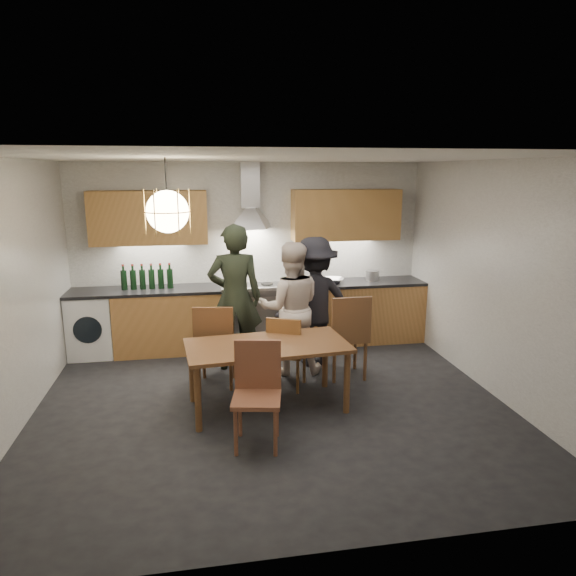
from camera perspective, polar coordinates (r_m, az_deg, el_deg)
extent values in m
plane|color=black|center=(5.71, -1.74, -12.82)|extent=(5.00, 5.00, 0.00)
cube|color=silver|center=(7.47, -4.25, 3.79)|extent=(5.00, 0.02, 2.60)
cube|color=silver|center=(3.16, 3.93, -8.97)|extent=(5.00, 0.02, 2.60)
cube|color=silver|center=(5.53, -28.45, -0.97)|extent=(0.02, 4.50, 2.60)
cube|color=silver|center=(6.13, 21.96, 0.89)|extent=(0.02, 4.50, 2.60)
cube|color=silver|center=(5.15, -1.94, 14.27)|extent=(5.00, 4.50, 0.02)
cube|color=tan|center=(7.35, -13.07, -3.62)|extent=(1.45, 0.60, 0.86)
cube|color=tan|center=(7.65, 7.16, -2.73)|extent=(2.05, 0.60, 0.86)
cube|color=white|center=(7.49, -20.93, -3.89)|extent=(0.58, 0.58, 0.85)
cube|color=black|center=(7.26, -15.61, -0.29)|extent=(2.05, 0.62, 0.04)
cube|color=black|center=(7.55, 7.25, 0.57)|extent=(2.05, 0.62, 0.04)
cube|color=silver|center=(7.38, -3.90, -3.49)|extent=(0.90, 0.60, 0.80)
cube|color=black|center=(7.11, -3.66, -4.28)|extent=(0.78, 0.02, 0.42)
cube|color=slate|center=(7.27, -3.95, -0.16)|extent=(0.90, 0.60, 0.08)
cube|color=silver|center=(7.00, -3.74, -0.15)|extent=(0.90, 0.08, 0.04)
cube|color=#BC8848|center=(7.23, -15.19, 7.55)|extent=(1.55, 0.35, 0.72)
cube|color=#BC8848|center=(7.49, 6.45, 8.08)|extent=(1.55, 0.35, 0.72)
cube|color=silver|center=(7.25, -4.27, 11.38)|extent=(0.26, 0.22, 0.62)
cylinder|color=black|center=(5.01, -13.39, 11.11)|extent=(0.01, 0.01, 0.50)
sphere|color=#FFE0A5|center=(5.02, -13.24, 8.26)|extent=(0.40, 0.40, 0.40)
torus|color=gold|center=(5.02, -13.24, 8.26)|extent=(0.43, 0.43, 0.01)
cube|color=brown|center=(5.40, -2.32, -6.41)|extent=(1.75, 0.99, 0.04)
cylinder|color=brown|center=(5.11, -9.99, -12.05)|extent=(0.07, 0.07, 0.67)
cylinder|color=brown|center=(5.75, -10.63, -9.20)|extent=(0.07, 0.07, 0.67)
cylinder|color=brown|center=(5.44, 6.57, -10.38)|extent=(0.07, 0.07, 0.67)
cylinder|color=brown|center=(6.04, 4.15, -7.91)|extent=(0.07, 0.07, 0.67)
cube|color=brown|center=(6.09, -7.96, -6.33)|extent=(0.52, 0.52, 0.04)
cube|color=brown|center=(5.82, -8.31, -4.49)|extent=(0.45, 0.12, 0.49)
cylinder|color=brown|center=(6.33, -6.02, -7.97)|extent=(0.04, 0.04, 0.46)
cylinder|color=brown|center=(5.99, -6.37, -9.21)|extent=(0.04, 0.04, 0.46)
cylinder|color=brown|center=(6.37, -9.32, -7.91)|extent=(0.04, 0.04, 0.46)
cylinder|color=brown|center=(6.04, -9.86, -9.14)|extent=(0.04, 0.04, 0.46)
cube|color=brown|center=(5.99, -0.04, -7.15)|extent=(0.53, 0.53, 0.04)
cube|color=brown|center=(5.75, -0.50, -5.53)|extent=(0.38, 0.20, 0.43)
cylinder|color=brown|center=(6.17, 1.81, -8.72)|extent=(0.03, 0.03, 0.41)
cylinder|color=brown|center=(5.89, 1.08, -9.83)|extent=(0.03, 0.03, 0.41)
cylinder|color=brown|center=(6.25, -1.08, -8.45)|extent=(0.03, 0.03, 0.41)
cylinder|color=brown|center=(5.96, -1.95, -9.52)|extent=(0.03, 0.03, 0.41)
cube|color=brown|center=(6.31, 6.42, -5.36)|extent=(0.48, 0.48, 0.05)
cube|color=brown|center=(6.04, 7.09, -3.44)|extent=(0.47, 0.05, 0.52)
cylinder|color=brown|center=(6.63, 7.47, -6.92)|extent=(0.04, 0.04, 0.48)
cylinder|color=brown|center=(6.29, 8.56, -8.07)|extent=(0.04, 0.04, 0.48)
cylinder|color=brown|center=(6.52, 4.24, -7.17)|extent=(0.04, 0.04, 0.48)
cylinder|color=brown|center=(6.18, 5.17, -8.36)|extent=(0.04, 0.04, 0.48)
cube|color=brown|center=(4.75, -3.50, -12.20)|extent=(0.50, 0.50, 0.04)
cube|color=brown|center=(4.83, -3.37, -8.45)|extent=(0.43, 0.12, 0.47)
cylinder|color=brown|center=(4.72, -5.83, -15.71)|extent=(0.04, 0.04, 0.44)
cylinder|color=brown|center=(5.03, -5.36, -13.81)|extent=(0.04, 0.04, 0.44)
cylinder|color=brown|center=(4.69, -1.41, -15.82)|extent=(0.04, 0.04, 0.44)
cylinder|color=brown|center=(5.00, -1.25, -13.89)|extent=(0.04, 0.04, 0.44)
imported|color=black|center=(6.45, -5.92, -1.07)|extent=(0.69, 0.47, 1.85)
imported|color=beige|center=(6.33, 0.28, -2.26)|extent=(0.86, 0.70, 1.65)
imported|color=black|center=(6.61, 2.93, -1.51)|extent=(1.14, 0.73, 1.67)
imported|color=silver|center=(7.41, 5.05, 0.85)|extent=(0.37, 0.37, 0.07)
cylinder|color=#B9BABD|center=(7.66, 9.34, 1.35)|extent=(0.25, 0.25, 0.14)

